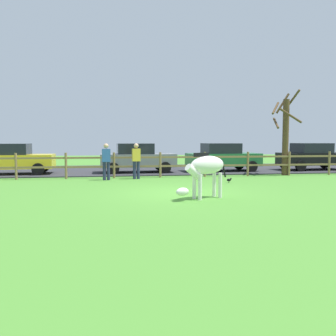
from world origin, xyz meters
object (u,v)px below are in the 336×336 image
parked_car_yellow (12,159)px  visitor_right_of_tree (136,159)px  bare_tree (285,133)px  crow_on_grass (229,180)px  parked_car_black (313,156)px  zebra (205,169)px  parked_car_green (223,157)px  visitor_left_of_tree (106,160)px  parked_car_grey (137,158)px

parked_car_yellow → visitor_right_of_tree: (6.17, -2.76, 0.06)m
bare_tree → crow_on_grass: bare_tree is taller
parked_car_yellow → parked_car_black: (16.68, 0.25, 0.00)m
bare_tree → parked_car_black: bearing=38.2°
bare_tree → zebra: bare_tree is taller
parked_car_green → parked_car_yellow: size_ratio=1.01×
bare_tree → parked_car_green: size_ratio=1.05×
bare_tree → zebra: size_ratio=2.40×
bare_tree → visitor_left_of_tree: bare_tree is taller
parked_car_grey → bare_tree: bearing=-16.3°
bare_tree → parked_car_green: 3.65m
parked_car_yellow → bare_tree: bearing=-8.4°
parked_car_yellow → zebra: bearing=-47.2°
zebra → visitor_left_of_tree: bearing=119.6°
parked_car_yellow → parked_car_grey: size_ratio=1.00×
crow_on_grass → visitor_left_of_tree: 5.47m
parked_car_green → crow_on_grass: bearing=-104.0°
parked_car_green → visitor_right_of_tree: (-5.01, -2.94, 0.06)m
parked_car_green → visitor_left_of_tree: 7.14m
parked_car_grey → visitor_right_of_tree: 2.89m
parked_car_green → visitor_left_of_tree: (-6.36, -3.23, 0.06)m
parked_car_yellow → parked_car_black: bearing=0.9°
parked_car_grey → zebra: bearing=-79.8°
bare_tree → parked_car_black: (2.92, 2.30, -1.31)m
crow_on_grass → parked_car_yellow: parked_car_yellow is taller
parked_car_black → visitor_left_of_tree: size_ratio=2.50×
visitor_left_of_tree → zebra: bearing=-60.4°
zebra → parked_car_grey: size_ratio=0.44×
bare_tree → zebra: (-5.83, -6.52, -1.22)m
parked_car_green → parked_car_grey: size_ratio=1.01×
crow_on_grass → parked_car_black: (6.75, 5.07, 0.72)m
parked_car_grey → visitor_left_of_tree: visitor_left_of_tree is taller
parked_car_yellow → parked_car_grey: bearing=1.0°
zebra → parked_car_black: (8.75, 8.82, -0.08)m
zebra → visitor_left_of_tree: (-3.12, 5.51, -0.02)m
bare_tree → zebra: 8.83m
zebra → visitor_right_of_tree: 6.06m
crow_on_grass → parked_car_green: parked_car_green is taller
bare_tree → visitor_left_of_tree: bearing=-173.5°
crow_on_grass → parked_car_grey: parked_car_grey is taller
parked_car_green → parked_car_black: (5.51, 0.08, 0.00)m
bare_tree → visitor_left_of_tree: 9.09m
parked_car_black → parked_car_grey: bearing=-179.2°
zebra → parked_car_grey: 8.82m
parked_car_yellow → visitor_right_of_tree: size_ratio=2.47×
crow_on_grass → visitor_right_of_tree: visitor_right_of_tree is taller
parked_car_grey → visitor_right_of_tree: visitor_right_of_tree is taller
zebra → parked_car_grey: (-1.56, 8.68, -0.08)m
parked_car_yellow → parked_car_black: 16.69m
parked_car_grey → parked_car_green: bearing=0.8°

